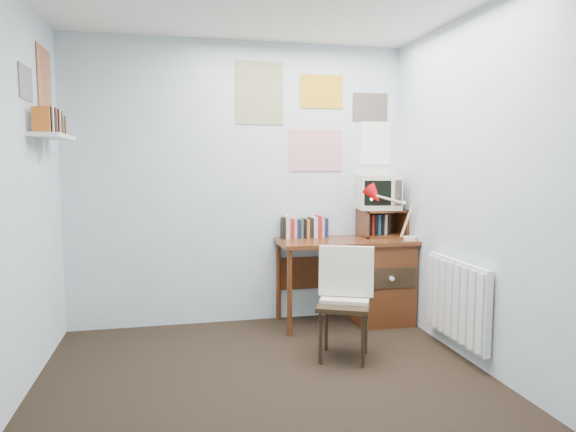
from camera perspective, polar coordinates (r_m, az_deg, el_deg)
name	(u,v)px	position (r m, az deg, el deg)	size (l,w,h in m)	color
ground	(279,409)	(3.21, -0.98, -20.64)	(3.50, 3.50, 0.00)	black
back_wall	(240,184)	(4.60, -5.36, 3.58)	(3.00, 0.02, 2.50)	silver
right_wall	(515,193)	(3.50, 23.87, 2.40)	(0.02, 3.50, 2.50)	silver
desk	(373,277)	(4.74, 9.45, -6.71)	(1.20, 0.55, 0.76)	#5B2B15
desk_chair	(344,306)	(3.82, 6.24, -9.89)	(0.41, 0.39, 0.79)	black
desk_lamp	(411,216)	(4.60, 13.48, 0.05)	(0.31, 0.26, 0.44)	red
tv_riser	(382,223)	(4.81, 10.37, -0.76)	(0.40, 0.30, 0.25)	#5B2B15
crt_tv	(378,190)	(4.79, 9.98, 2.81)	(0.37, 0.34, 0.35)	beige
book_row	(314,225)	(4.67, 2.89, -1.05)	(0.60, 0.14, 0.22)	#5B2B15
radiator	(457,300)	(4.06, 18.26, -8.88)	(0.09, 0.80, 0.60)	white
wall_shelf	(53,136)	(4.00, -24.68, 8.04)	(0.20, 0.62, 0.24)	white
posters_back	(316,117)	(4.75, 3.15, 10.91)	(1.20, 0.01, 0.90)	white
posters_left	(36,81)	(4.06, -26.24, 13.32)	(0.01, 0.70, 0.60)	white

